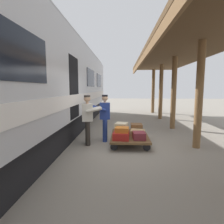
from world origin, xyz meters
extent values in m
plane|color=gray|center=(0.00, 0.00, 0.00)|extent=(60.00, 60.00, 0.00)
cylinder|color=brown|center=(-2.26, -8.86, 1.70)|extent=(0.24, 0.24, 3.40)
cylinder|color=brown|center=(-2.26, -5.90, 1.70)|extent=(0.24, 0.24, 3.40)
cylinder|color=brown|center=(-2.26, -2.95, 1.70)|extent=(0.24, 0.24, 3.40)
cylinder|color=brown|center=(-2.26, 0.00, 1.70)|extent=(0.24, 0.24, 3.40)
cube|color=brown|center=(-2.26, 0.00, 3.48)|extent=(3.20, 18.51, 0.16)
cube|color=brown|center=(-0.71, 0.00, 3.25)|extent=(0.08, 18.51, 0.30)
cube|color=#B7BABF|center=(3.26, 0.00, 2.35)|extent=(3.00, 18.86, 2.90)
cube|color=black|center=(3.26, 0.00, 0.45)|extent=(2.55, 17.92, 0.90)
cube|color=#99999E|center=(3.26, 0.00, 3.90)|extent=(2.76, 18.48, 0.20)
cube|color=silver|center=(1.75, 0.00, 1.55)|extent=(0.03, 18.48, 0.36)
cube|color=black|center=(1.75, -6.60, 2.45)|extent=(0.02, 2.07, 0.84)
cube|color=black|center=(1.75, -3.30, 2.45)|extent=(0.02, 2.07, 0.84)
cube|color=black|center=(1.75, 3.30, 2.45)|extent=(0.02, 2.07, 0.84)
cube|color=black|center=(1.81, 0.00, 1.95)|extent=(0.12, 1.10, 2.00)
cube|color=brown|center=(-0.08, -0.36, 0.27)|extent=(1.27, 1.96, 0.07)
cylinder|color=black|center=(-0.59, 0.43, 0.12)|extent=(0.23, 0.05, 0.23)
cylinder|color=black|center=(0.43, 0.43, 0.12)|extent=(0.23, 0.05, 0.23)
cylinder|color=black|center=(-0.59, -1.14, 0.12)|extent=(0.23, 0.05, 0.23)
cylinder|color=black|center=(0.43, -1.14, 0.12)|extent=(0.23, 0.05, 0.23)
cube|color=brown|center=(-0.37, -0.89, 0.45)|extent=(0.42, 0.48, 0.29)
cube|color=#AD231E|center=(0.21, 0.18, 0.42)|extent=(0.55, 0.65, 0.22)
cube|color=navy|center=(0.21, -0.89, 0.44)|extent=(0.50, 0.52, 0.28)
cube|color=gold|center=(0.21, -0.36, 0.44)|extent=(0.44, 0.63, 0.27)
cube|color=tan|center=(-0.37, -0.36, 0.39)|extent=(0.56, 0.55, 0.18)
cube|color=maroon|center=(-0.37, 0.18, 0.42)|extent=(0.41, 0.48, 0.23)
cube|color=#CC6B23|center=(0.19, 0.20, 0.61)|extent=(0.46, 0.42, 0.16)
cube|color=beige|center=(0.21, -0.39, 0.65)|extent=(0.49, 0.57, 0.15)
cylinder|color=navy|center=(0.81, -0.68, 0.41)|extent=(0.16, 0.16, 0.82)
cylinder|color=navy|center=(0.81, -0.48, 0.41)|extent=(0.16, 0.16, 0.82)
cube|color=navy|center=(0.81, -0.58, 1.12)|extent=(0.36, 0.23, 0.60)
cylinder|color=tan|center=(0.81, -0.58, 1.45)|extent=(0.09, 0.09, 0.06)
sphere|color=tan|center=(0.81, -0.58, 1.59)|extent=(0.22, 0.22, 0.22)
cylinder|color=black|center=(0.81, -0.58, 1.67)|extent=(0.21, 0.21, 0.06)
cylinder|color=navy|center=(1.03, -0.74, 1.22)|extent=(0.53, 0.11, 0.21)
cylinder|color=navy|center=(1.02, -0.42, 1.22)|extent=(0.53, 0.11, 0.21)
cylinder|color=#332D28|center=(1.34, -0.02, 0.41)|extent=(0.16, 0.16, 0.82)
cylinder|color=#332D28|center=(1.38, -0.21, 0.41)|extent=(0.16, 0.16, 0.82)
cube|color=silver|center=(1.36, -0.11, 1.12)|extent=(0.40, 0.30, 0.60)
cylinder|color=tan|center=(1.36, -0.11, 1.45)|extent=(0.09, 0.09, 0.06)
sphere|color=tan|center=(1.36, -0.11, 1.59)|extent=(0.22, 0.22, 0.22)
cylinder|color=#332D28|center=(1.36, -0.11, 1.67)|extent=(0.21, 0.21, 0.06)
cylinder|color=silver|center=(1.11, -0.01, 1.22)|extent=(0.54, 0.22, 0.21)
cylinder|color=silver|center=(1.18, -0.32, 1.22)|extent=(0.54, 0.22, 0.21)
camera|label=1|loc=(0.19, 6.06, 1.93)|focal=29.78mm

